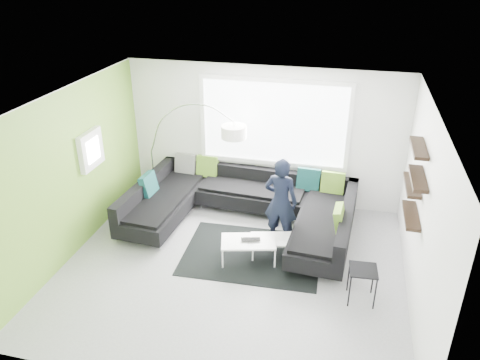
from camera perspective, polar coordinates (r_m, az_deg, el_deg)
name	(u,v)px	position (r m, az deg, el deg)	size (l,w,h in m)	color
ground	(232,267)	(7.86, -0.92, -10.61)	(5.50, 5.50, 0.00)	gray
room_shell	(237,163)	(7.10, -0.31, 2.11)	(5.54, 5.04, 2.82)	silver
sectional_sofa	(241,210)	(8.70, 0.09, -3.63)	(4.18, 2.74, 0.87)	black
rug	(252,254)	(8.16, 1.45, -8.99)	(2.31, 1.68, 0.01)	black
coffee_table	(261,248)	(8.00, 2.52, -8.24)	(1.16, 0.67, 0.38)	white
arc_lamp	(151,151)	(9.59, -10.76, 3.51)	(2.04, 0.76, 2.18)	white
side_table	(361,285)	(7.29, 14.59, -12.23)	(0.40, 0.40, 0.55)	black
person	(281,202)	(8.11, 4.98, -2.65)	(0.64, 0.47, 1.62)	black
laptop	(251,241)	(7.78, 1.32, -7.49)	(0.36, 0.28, 0.03)	black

